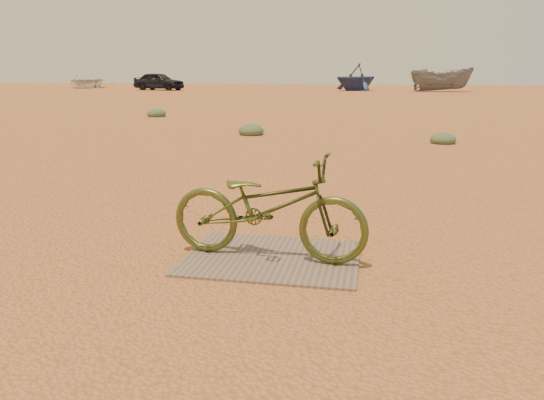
% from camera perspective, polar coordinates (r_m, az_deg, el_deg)
% --- Properties ---
extents(ground, '(120.00, 120.00, 0.00)m').
position_cam_1_polar(ground, '(4.84, 2.00, -6.29)').
color(ground, '#C77340').
rests_on(ground, ground).
extents(plywood_board, '(1.56, 1.21, 0.02)m').
position_cam_1_polar(plywood_board, '(4.83, -0.00, -6.20)').
color(plywood_board, '#725F4B').
rests_on(plywood_board, ground).
extents(bicycle, '(1.83, 0.77, 0.94)m').
position_cam_1_polar(bicycle, '(4.67, -0.44, -0.73)').
color(bicycle, '#434B1D').
rests_on(bicycle, plywood_board).
extents(car, '(4.56, 2.53, 1.47)m').
position_cam_1_polar(car, '(46.59, -12.08, 12.39)').
color(car, black).
rests_on(car, ground).
extents(boat_near_left, '(5.80, 7.00, 1.26)m').
position_cam_1_polar(boat_near_left, '(54.72, -19.38, 11.98)').
color(boat_near_left, silver).
rests_on(boat_near_left, ground).
extents(boat_far_left, '(5.48, 5.50, 2.19)m').
position_cam_1_polar(boat_far_left, '(44.96, 9.04, 12.94)').
color(boat_far_left, navy).
rests_on(boat_far_left, ground).
extents(boat_mid_right, '(4.93, 2.25, 1.85)m').
position_cam_1_polar(boat_mid_right, '(44.37, 17.77, 12.24)').
color(boat_mid_right, slate).
rests_on(boat_mid_right, ground).
extents(kale_a, '(0.67, 0.67, 0.37)m').
position_cam_1_polar(kale_a, '(14.06, -2.26, 7.02)').
color(kale_a, '#506642').
rests_on(kale_a, ground).
extents(kale_b, '(0.59, 0.59, 0.33)m').
position_cam_1_polar(kale_b, '(13.02, 17.88, 5.82)').
color(kale_b, '#506642').
rests_on(kale_b, ground).
extents(kale_c, '(0.69, 0.69, 0.38)m').
position_cam_1_polar(kale_c, '(20.09, -12.31, 8.77)').
color(kale_c, '#506642').
rests_on(kale_c, ground).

